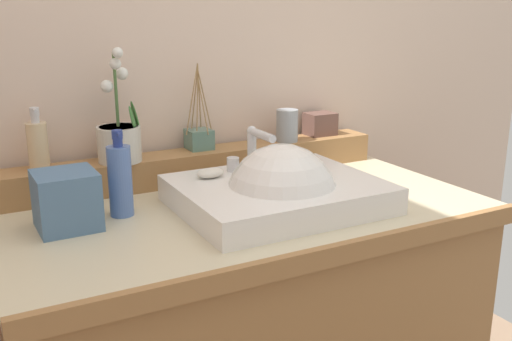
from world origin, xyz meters
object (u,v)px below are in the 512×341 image
sink_basin (280,197)px  tumbler_cup (287,126)px  soap_bar (210,173)px  tissue_box (66,200)px  trinket_box (320,124)px  potted_plant (119,136)px  soap_dispenser (38,144)px  lotion_bottle (120,179)px  reed_diffuser (200,138)px

sink_basin → tumbler_cup: (0.20, 0.31, 0.10)m
soap_bar → tissue_box: bearing=-178.2°
tissue_box → trinket_box: bearing=15.9°
potted_plant → soap_bar: bearing=-48.9°
soap_dispenser → lotion_bottle: bearing=-52.6°
trinket_box → tumbler_cup: bearing=-166.6°
sink_basin → tumbler_cup: 0.39m
trinket_box → lotion_bottle: 0.73m
soap_bar → soap_dispenser: size_ratio=0.45×
tumbler_cup → tissue_box: (-0.69, -0.20, -0.07)m
tumbler_cup → tissue_box: tumbler_cup is taller
tumbler_cup → trinket_box: size_ratio=1.08×
lotion_bottle → tissue_box: lotion_bottle is taller
sink_basin → soap_dispenser: soap_dispenser is taller
trinket_box → soap_bar: bearing=-154.4°
soap_dispenser → reed_diffuser: (0.44, 0.02, -0.03)m
tissue_box → potted_plant: bearing=49.0°
soap_dispenser → reed_diffuser: 0.44m
sink_basin → soap_dispenser: size_ratio=3.08×
reed_diffuser → trinket_box: 0.41m
potted_plant → tumbler_cup: bearing=-0.3°
soap_bar → tumbler_cup: tumbler_cup is taller
lotion_bottle → reed_diffuser: bearing=36.3°
reed_diffuser → lotion_bottle: reed_diffuser is taller
lotion_bottle → tissue_box: (-0.13, -0.03, -0.02)m
sink_basin → trinket_box: (0.35, 0.34, 0.09)m
reed_diffuser → lotion_bottle: (-0.29, -0.21, -0.03)m
potted_plant → soap_dispenser: bearing=176.2°
sink_basin → lotion_bottle: (-0.35, 0.13, 0.06)m
sink_basin → reed_diffuser: (-0.07, 0.34, 0.09)m
tissue_box → sink_basin: bearing=-12.6°
trinket_box → tissue_box: 0.86m
tumbler_cup → reed_diffuser: bearing=173.0°
soap_dispenser → tumbler_cup: bearing=-1.3°
soap_bar → reed_diffuser: (0.07, 0.23, 0.04)m
reed_diffuser → trinket_box: reed_diffuser is taller
potted_plant → trinket_box: 0.65m
soap_bar → soap_dispenser: 0.43m
trinket_box → lotion_bottle: lotion_bottle is taller
potted_plant → tissue_box: size_ratio=2.26×
sink_basin → reed_diffuser: reed_diffuser is taller
trinket_box → lotion_bottle: size_ratio=0.44×
soap_bar → tissue_box: tissue_box is taller
soap_dispenser → sink_basin: bearing=-33.1°
lotion_bottle → soap_bar: bearing=-3.7°
reed_diffuser → tissue_box: (-0.41, -0.24, -0.05)m
potted_plant → soap_dispenser: potted_plant is taller
trinket_box → tissue_box: size_ratio=0.69×
potted_plant → tissue_box: bearing=-131.0°
tumbler_cup → trinket_box: 0.15m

